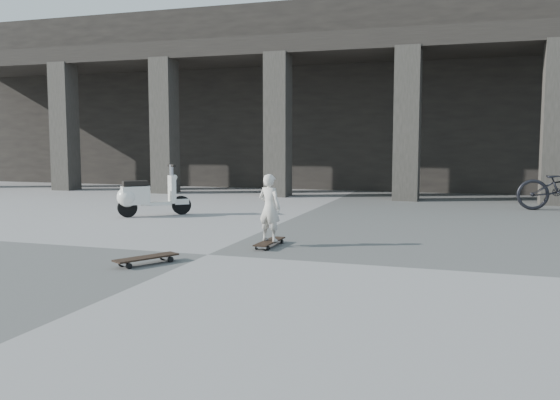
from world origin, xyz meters
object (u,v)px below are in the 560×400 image
(longboard, at_px, (270,242))
(child, at_px, (270,208))
(scooter, at_px, (142,196))
(skateboard_spare, at_px, (146,258))

(longboard, relative_size, child, 0.86)
(child, relative_size, scooter, 0.81)
(longboard, relative_size, skateboard_spare, 1.01)
(longboard, height_order, child, child)
(child, xyz_separation_m, scooter, (-3.67, 2.49, -0.16))
(longboard, height_order, scooter, scooter)
(longboard, xyz_separation_m, child, (0.00, 0.00, 0.52))
(child, height_order, scooter, child)
(longboard, distance_m, scooter, 4.45)
(longboard, bearing_deg, skateboard_spare, 149.66)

